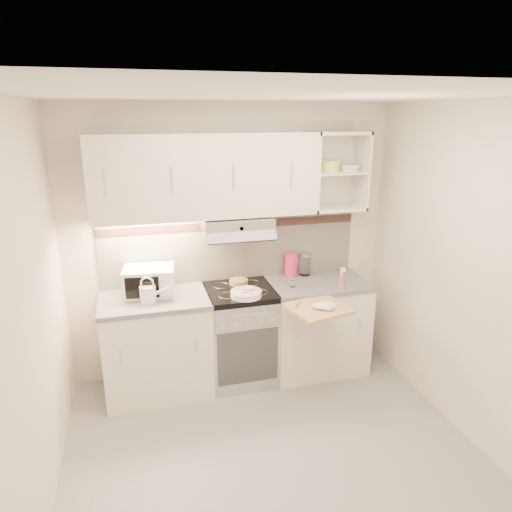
# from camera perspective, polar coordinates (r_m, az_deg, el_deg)

# --- Properties ---
(ground) EXTENTS (3.00, 3.00, 0.00)m
(ground) POSITION_cam_1_polar(r_m,az_deg,el_deg) (3.64, 2.48, -23.85)
(ground) COLOR gray
(ground) RESTS_ON ground
(room_shell) EXTENTS (3.04, 2.84, 2.52)m
(room_shell) POSITION_cam_1_polar(r_m,az_deg,el_deg) (3.18, 0.90, 3.35)
(room_shell) COLOR beige
(room_shell) RESTS_ON ground
(base_cabinet_left) EXTENTS (0.90, 0.60, 0.86)m
(base_cabinet_left) POSITION_cam_1_polar(r_m,az_deg,el_deg) (4.19, -12.20, -11.05)
(base_cabinet_left) COLOR silver
(base_cabinet_left) RESTS_ON ground
(worktop_left) EXTENTS (0.92, 0.62, 0.04)m
(worktop_left) POSITION_cam_1_polar(r_m,az_deg,el_deg) (4.00, -12.61, -5.37)
(worktop_left) COLOR slate
(worktop_left) RESTS_ON base_cabinet_left
(base_cabinet_right) EXTENTS (0.90, 0.60, 0.86)m
(base_cabinet_right) POSITION_cam_1_polar(r_m,az_deg,el_deg) (4.49, 7.47, -8.78)
(base_cabinet_right) COLOR silver
(base_cabinet_right) RESTS_ON ground
(worktop_right) EXTENTS (0.92, 0.62, 0.04)m
(worktop_right) POSITION_cam_1_polar(r_m,az_deg,el_deg) (4.31, 7.71, -3.40)
(worktop_right) COLOR slate
(worktop_right) RESTS_ON base_cabinet_right
(electric_range) EXTENTS (0.60, 0.60, 0.90)m
(electric_range) POSITION_cam_1_polar(r_m,az_deg,el_deg) (4.27, -1.99, -9.77)
(electric_range) COLOR #B7B7BC
(electric_range) RESTS_ON ground
(microwave) EXTENTS (0.46, 0.36, 0.24)m
(microwave) POSITION_cam_1_polar(r_m,az_deg,el_deg) (4.04, -13.20, -3.06)
(microwave) COLOR white
(microwave) RESTS_ON worktop_left
(watering_can) EXTENTS (0.26, 0.13, 0.22)m
(watering_can) POSITION_cam_1_polar(r_m,az_deg,el_deg) (3.89, -13.25, -4.53)
(watering_can) COLOR white
(watering_can) RESTS_ON worktop_left
(plate_stack) EXTENTS (0.27, 0.27, 0.06)m
(plate_stack) POSITION_cam_1_polar(r_m,az_deg,el_deg) (3.92, -1.25, -4.73)
(plate_stack) COLOR silver
(plate_stack) RESTS_ON electric_range
(bread_loaf) EXTENTS (0.17, 0.17, 0.04)m
(bread_loaf) POSITION_cam_1_polar(r_m,az_deg,el_deg) (4.20, -2.19, -3.24)
(bread_loaf) COLOR olive
(bread_loaf) RESTS_ON electric_range
(pink_pitcher) EXTENTS (0.12, 0.11, 0.23)m
(pink_pitcher) POSITION_cam_1_polar(r_m,az_deg,el_deg) (4.37, 4.38, -1.13)
(pink_pitcher) COLOR #E02260
(pink_pitcher) RESTS_ON worktop_right
(glass_jar) EXTENTS (0.11, 0.11, 0.21)m
(glass_jar) POSITION_cam_1_polar(r_m,az_deg,el_deg) (4.42, 6.11, -1.04)
(glass_jar) COLOR silver
(glass_jar) RESTS_ON worktop_right
(spice_jar) EXTENTS (0.05, 0.05, 0.08)m
(spice_jar) POSITION_cam_1_polar(r_m,az_deg,el_deg) (4.14, 4.59, -3.35)
(spice_jar) COLOR white
(spice_jar) RESTS_ON worktop_right
(spray_bottle) EXTENTS (0.08, 0.08, 0.21)m
(spray_bottle) POSITION_cam_1_polar(r_m,az_deg,el_deg) (4.14, 10.62, -2.92)
(spray_bottle) COLOR pink
(spray_bottle) RESTS_ON worktop_right
(cutting_board) EXTENTS (0.54, 0.50, 0.03)m
(cutting_board) POSITION_cam_1_polar(r_m,az_deg,el_deg) (3.80, 7.81, -6.50)
(cutting_board) COLOR tan
(cutting_board) RESTS_ON base_cabinet_right
(dish_towel) EXTENTS (0.28, 0.26, 0.06)m
(dish_towel) POSITION_cam_1_polar(r_m,az_deg,el_deg) (3.75, 7.91, -6.12)
(dish_towel) COLOR silver
(dish_towel) RESTS_ON cutting_board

